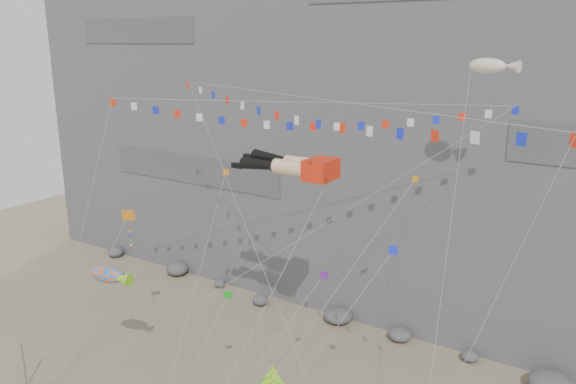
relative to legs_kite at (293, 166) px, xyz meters
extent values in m
cube|color=slate|center=(-1.40, 25.04, 8.24)|extent=(80.00, 28.00, 50.00)
cylinder|color=gray|center=(-16.37, -11.39, -14.91)|extent=(0.12, 0.12, 3.69)
cube|color=red|center=(2.16, -0.01, 0.01)|extent=(1.74, 2.37, 1.39)
cylinder|color=beige|center=(0.12, -0.68, 0.01)|extent=(2.36, 1.05, 1.02)
sphere|color=black|center=(-1.05, -0.67, 0.01)|extent=(0.94, 0.94, 0.94)
cone|color=black|center=(-2.44, -0.65, -0.07)|extent=(2.81, 0.89, 0.96)
cube|color=black|center=(-4.31, -0.63, -0.39)|extent=(0.91, 0.42, 0.34)
cylinder|color=beige|center=(0.14, 0.70, 0.01)|extent=(2.36, 1.05, 1.02)
sphere|color=black|center=(-1.04, 0.72, 0.01)|extent=(0.94, 0.94, 0.94)
cone|color=black|center=(-2.43, 0.73, 0.14)|extent=(2.83, 0.89, 1.03)
cube|color=black|center=(-4.29, 0.76, 0.04)|extent=(0.91, 0.42, 0.34)
cylinder|color=gray|center=(1.60, -7.74, -8.35)|extent=(0.03, 0.03, 22.79)
cylinder|color=gray|center=(-7.18, -5.04, -6.26)|extent=(0.03, 0.03, 28.23)
cylinder|color=gray|center=(7.02, -6.51, -5.84)|extent=(0.03, 0.03, 24.42)
cylinder|color=gray|center=(-13.43, -7.65, -10.58)|extent=(0.03, 0.03, 14.27)
cylinder|color=gray|center=(-12.73, -9.59, -12.32)|extent=(0.03, 0.03, 10.40)
cylinder|color=gray|center=(11.71, -1.22, -4.99)|extent=(0.03, 0.03, 27.21)
cylinder|color=gray|center=(-4.31, -6.15, -8.94)|extent=(0.03, 0.03, 19.98)
cylinder|color=gray|center=(1.78, -7.65, -11.34)|extent=(0.03, 0.03, 14.90)
cylinder|color=gray|center=(-1.92, -9.59, -12.06)|extent=(0.03, 0.03, 11.68)
cylinder|color=gray|center=(4.54, -5.59, -8.53)|extent=(0.03, 0.03, 23.46)
cylinder|color=gray|center=(5.92, -8.70, -9.55)|extent=(0.03, 0.03, 17.39)
camera|label=1|loc=(19.91, -31.75, 8.26)|focal=35.00mm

